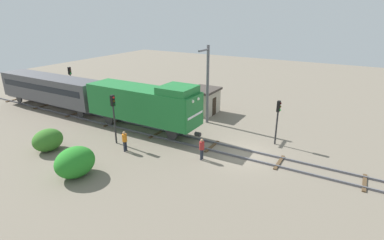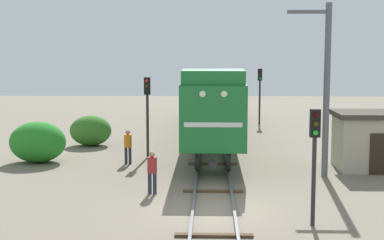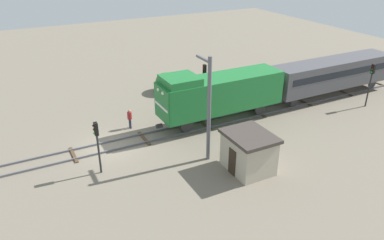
{
  "view_description": "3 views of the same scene",
  "coord_description": "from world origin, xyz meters",
  "px_view_note": "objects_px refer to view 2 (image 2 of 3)",
  "views": [
    {
      "loc": [
        -20.37,
        -7.13,
        10.61
      ],
      "look_at": [
        -0.21,
        4.58,
        2.12
      ],
      "focal_mm": 28.0,
      "sensor_mm": 36.0,
      "label": 1
    },
    {
      "loc": [
        -0.13,
        -20.14,
        5.71
      ],
      "look_at": [
        -1.02,
        8.37,
        2.22
      ],
      "focal_mm": 55.0,
      "sensor_mm": 36.0,
      "label": 2
    },
    {
      "loc": [
        25.33,
        -6.03,
        14.33
      ],
      "look_at": [
        1.19,
        6.52,
        1.37
      ],
      "focal_mm": 35.0,
      "sensor_mm": 36.0,
      "label": 3
    }
  ],
  "objects_px": {
    "locomotive": "(213,106)",
    "worker_near_track": "(152,169)",
    "passenger_car_leading": "(212,92)",
    "relay_hut": "(371,140)",
    "worker_by_signal": "(128,144)",
    "traffic_signal_far": "(260,86)",
    "traffic_signal_mid": "(147,102)",
    "traffic_signal_near": "(315,145)",
    "catenary_mast": "(325,85)"
  },
  "relations": [
    {
      "from": "traffic_signal_near",
      "to": "worker_by_signal",
      "type": "height_order",
      "value": "traffic_signal_near"
    },
    {
      "from": "traffic_signal_mid",
      "to": "catenary_mast",
      "type": "distance_m",
      "value": 9.47
    },
    {
      "from": "traffic_signal_far",
      "to": "catenary_mast",
      "type": "distance_m",
      "value": 18.37
    },
    {
      "from": "passenger_car_leading",
      "to": "worker_near_track",
      "type": "height_order",
      "value": "passenger_car_leading"
    },
    {
      "from": "traffic_signal_near",
      "to": "traffic_signal_mid",
      "type": "bearing_deg",
      "value": 119.26
    },
    {
      "from": "traffic_signal_near",
      "to": "traffic_signal_mid",
      "type": "xyz_separation_m",
      "value": [
        -6.6,
        11.78,
        0.27
      ]
    },
    {
      "from": "worker_by_signal",
      "to": "catenary_mast",
      "type": "distance_m",
      "value": 9.99
    },
    {
      "from": "traffic_signal_far",
      "to": "catenary_mast",
      "type": "xyz_separation_m",
      "value": [
        1.34,
        -18.28,
        1.16
      ]
    },
    {
      "from": "worker_near_track",
      "to": "relay_hut",
      "type": "height_order",
      "value": "relay_hut"
    },
    {
      "from": "passenger_car_leading",
      "to": "worker_by_signal",
      "type": "height_order",
      "value": "passenger_car_leading"
    },
    {
      "from": "traffic_signal_far",
      "to": "relay_hut",
      "type": "distance_m",
      "value": 17.06
    },
    {
      "from": "locomotive",
      "to": "traffic_signal_mid",
      "type": "height_order",
      "value": "locomotive"
    },
    {
      "from": "passenger_car_leading",
      "to": "traffic_signal_far",
      "type": "xyz_separation_m",
      "value": [
        3.6,
        1.05,
        0.4
      ]
    },
    {
      "from": "traffic_signal_near",
      "to": "catenary_mast",
      "type": "distance_m",
      "value": 7.77
    },
    {
      "from": "traffic_signal_far",
      "to": "relay_hut",
      "type": "relative_size",
      "value": 1.2
    },
    {
      "from": "passenger_car_leading",
      "to": "traffic_signal_mid",
      "type": "bearing_deg",
      "value": -104.78
    },
    {
      "from": "traffic_signal_far",
      "to": "catenary_mast",
      "type": "bearing_deg",
      "value": -85.82
    },
    {
      "from": "relay_hut",
      "to": "passenger_car_leading",
      "type": "bearing_deg",
      "value": 115.84
    },
    {
      "from": "passenger_car_leading",
      "to": "relay_hut",
      "type": "bearing_deg",
      "value": -64.16
    },
    {
      "from": "locomotive",
      "to": "relay_hut",
      "type": "xyz_separation_m",
      "value": [
        7.5,
        -2.15,
        -1.38
      ]
    },
    {
      "from": "traffic_signal_mid",
      "to": "worker_near_track",
      "type": "bearing_deg",
      "value": -82.64
    },
    {
      "from": "traffic_signal_mid",
      "to": "worker_by_signal",
      "type": "bearing_deg",
      "value": -114.85
    },
    {
      "from": "traffic_signal_mid",
      "to": "traffic_signal_far",
      "type": "distance_m",
      "value": 15.6
    },
    {
      "from": "traffic_signal_far",
      "to": "worker_near_track",
      "type": "height_order",
      "value": "traffic_signal_far"
    },
    {
      "from": "locomotive",
      "to": "traffic_signal_near",
      "type": "height_order",
      "value": "locomotive"
    },
    {
      "from": "locomotive",
      "to": "relay_hut",
      "type": "bearing_deg",
      "value": -15.99
    },
    {
      "from": "traffic_signal_far",
      "to": "locomotive",
      "type": "bearing_deg",
      "value": -104.05
    },
    {
      "from": "passenger_car_leading",
      "to": "traffic_signal_near",
      "type": "relative_size",
      "value": 3.68
    },
    {
      "from": "catenary_mast",
      "to": "passenger_car_leading",
      "type": "bearing_deg",
      "value": 105.99
    },
    {
      "from": "locomotive",
      "to": "traffic_signal_far",
      "type": "bearing_deg",
      "value": 75.95
    },
    {
      "from": "traffic_signal_far",
      "to": "worker_near_track",
      "type": "relative_size",
      "value": 2.47
    },
    {
      "from": "catenary_mast",
      "to": "traffic_signal_mid",
      "type": "bearing_deg",
      "value": 152.49
    },
    {
      "from": "locomotive",
      "to": "worker_near_track",
      "type": "relative_size",
      "value": 6.82
    },
    {
      "from": "worker_near_track",
      "to": "relay_hut",
      "type": "bearing_deg",
      "value": 171.82
    },
    {
      "from": "traffic_signal_near",
      "to": "relay_hut",
      "type": "bearing_deg",
      "value": 64.9
    },
    {
      "from": "worker_near_track",
      "to": "relay_hut",
      "type": "distance_m",
      "value": 11.16
    },
    {
      "from": "traffic_signal_near",
      "to": "traffic_signal_far",
      "type": "bearing_deg",
      "value": 89.11
    },
    {
      "from": "locomotive",
      "to": "catenary_mast",
      "type": "distance_m",
      "value": 6.42
    },
    {
      "from": "worker_by_signal",
      "to": "locomotive",
      "type": "bearing_deg",
      "value": -113.0
    },
    {
      "from": "traffic_signal_near",
      "to": "traffic_signal_far",
      "type": "distance_m",
      "value": 25.72
    },
    {
      "from": "traffic_signal_near",
      "to": "catenary_mast",
      "type": "relative_size",
      "value": 0.5
    },
    {
      "from": "passenger_car_leading",
      "to": "worker_by_signal",
      "type": "relative_size",
      "value": 8.24
    },
    {
      "from": "traffic_signal_near",
      "to": "worker_near_track",
      "type": "height_order",
      "value": "traffic_signal_near"
    },
    {
      "from": "locomotive",
      "to": "catenary_mast",
      "type": "bearing_deg",
      "value": -38.25
    },
    {
      "from": "relay_hut",
      "to": "traffic_signal_far",
      "type": "bearing_deg",
      "value": 103.27
    },
    {
      "from": "traffic_signal_near",
      "to": "traffic_signal_far",
      "type": "relative_size",
      "value": 0.91
    },
    {
      "from": "traffic_signal_far",
      "to": "catenary_mast",
      "type": "height_order",
      "value": "catenary_mast"
    },
    {
      "from": "passenger_car_leading",
      "to": "locomotive",
      "type": "bearing_deg",
      "value": -90.0
    },
    {
      "from": "traffic_signal_far",
      "to": "worker_by_signal",
      "type": "distance_m",
      "value": 17.61
    },
    {
      "from": "traffic_signal_near",
      "to": "catenary_mast",
      "type": "xyz_separation_m",
      "value": [
        1.74,
        7.44,
        1.42
      ]
    }
  ]
}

